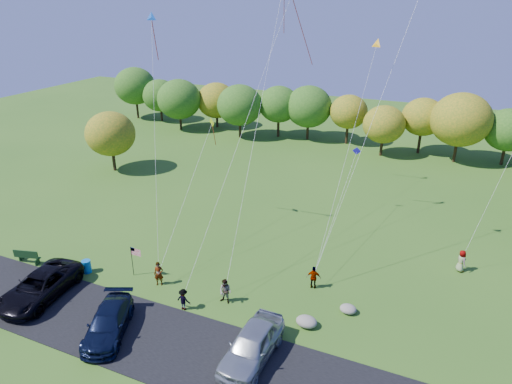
% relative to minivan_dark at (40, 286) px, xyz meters
% --- Properties ---
extents(ground, '(140.00, 140.00, 0.00)m').
position_rel_minivan_dark_xyz_m(ground, '(10.27, 3.64, -0.93)').
color(ground, '#325E1B').
rests_on(ground, ground).
extents(asphalt_lane, '(44.00, 6.00, 0.06)m').
position_rel_minivan_dark_xyz_m(asphalt_lane, '(10.27, -0.36, -0.90)').
color(asphalt_lane, black).
rests_on(asphalt_lane, ground).
extents(treeline, '(76.16, 27.69, 8.09)m').
position_rel_minivan_dark_xyz_m(treeline, '(11.81, 39.21, 3.73)').
color(treeline, '#332312').
rests_on(treeline, ground).
extents(minivan_dark, '(3.58, 6.53, 1.73)m').
position_rel_minivan_dark_xyz_m(minivan_dark, '(0.00, 0.00, 0.00)').
color(minivan_dark, black).
rests_on(minivan_dark, asphalt_lane).
extents(minivan_navy, '(4.09, 5.72, 1.54)m').
position_rel_minivan_dark_xyz_m(minivan_navy, '(6.62, -1.02, -0.10)').
color(minivan_navy, black).
rests_on(minivan_navy, asphalt_lane).
extents(minivan_silver, '(2.35, 5.56, 1.88)m').
position_rel_minivan_dark_xyz_m(minivan_silver, '(15.38, 0.58, 0.07)').
color(minivan_silver, '#A7ADB2').
rests_on(minivan_silver, asphalt_lane).
extents(flyer_a, '(0.78, 0.67, 1.81)m').
position_rel_minivan_dark_xyz_m(flyer_a, '(6.42, 4.50, -0.02)').
color(flyer_a, '#4C4C59').
rests_on(flyer_a, ground).
extents(flyer_b, '(0.92, 0.74, 1.78)m').
position_rel_minivan_dark_xyz_m(flyer_b, '(11.67, 4.55, -0.04)').
color(flyer_b, '#4C4C59').
rests_on(flyer_b, ground).
extents(flyer_c, '(0.99, 0.58, 1.52)m').
position_rel_minivan_dark_xyz_m(flyer_c, '(9.48, 2.84, -0.17)').
color(flyer_c, '#4C4C59').
rests_on(flyer_c, ground).
extents(flyer_d, '(1.06, 0.58, 1.71)m').
position_rel_minivan_dark_xyz_m(flyer_d, '(16.54, 8.53, -0.07)').
color(flyer_d, '#4C4C59').
rests_on(flyer_d, ground).
extents(flyer_e, '(0.93, 1.00, 1.72)m').
position_rel_minivan_dark_xyz_m(flyer_e, '(25.89, 14.98, -0.07)').
color(flyer_e, '#4C4C59').
rests_on(flyer_e, ground).
extents(park_bench, '(1.98, 0.81, 1.11)m').
position_rel_minivan_dark_xyz_m(park_bench, '(-4.48, 2.82, -0.33)').
color(park_bench, '#123414').
rests_on(park_bench, ground).
extents(trash_barrel, '(0.65, 0.65, 0.97)m').
position_rel_minivan_dark_xyz_m(trash_barrel, '(0.57, 3.67, -0.44)').
color(trash_barrel, blue).
rests_on(trash_barrel, ground).
extents(flag_assembly, '(0.88, 0.57, 2.38)m').
position_rel_minivan_dark_xyz_m(flag_assembly, '(4.24, 4.73, 0.85)').
color(flag_assembly, black).
rests_on(flag_assembly, ground).
extents(boulder_near, '(1.34, 1.05, 0.67)m').
position_rel_minivan_dark_xyz_m(boulder_near, '(17.34, 4.48, -0.59)').
color(boulder_near, '#9C9A88').
rests_on(boulder_near, ground).
extents(boulder_far, '(1.08, 0.90, 0.56)m').
position_rel_minivan_dark_xyz_m(boulder_far, '(19.41, 6.81, -0.65)').
color(boulder_far, gray).
rests_on(boulder_far, ground).
extents(kites_aloft, '(26.87, 12.84, 17.18)m').
position_rel_minivan_dark_xyz_m(kites_aloft, '(12.02, 18.20, 17.17)').
color(kites_aloft, '#C81655').
rests_on(kites_aloft, ground).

